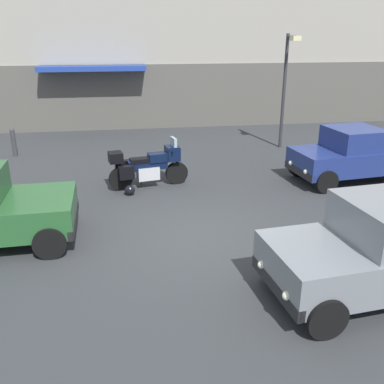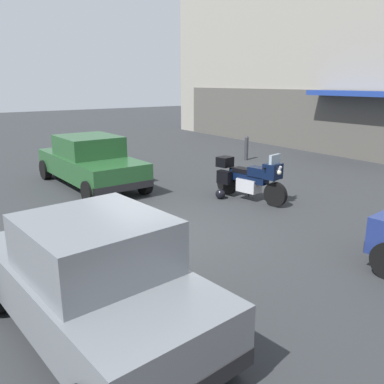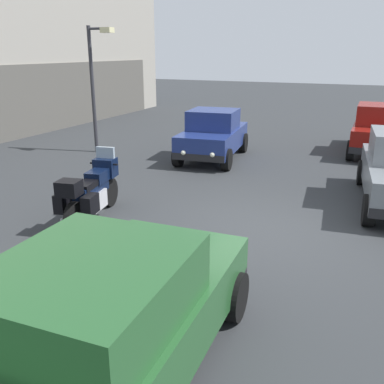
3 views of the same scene
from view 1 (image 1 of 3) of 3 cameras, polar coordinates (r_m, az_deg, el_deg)
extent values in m
plane|color=#2D3033|center=(9.10, 1.17, -6.19)|extent=(80.00, 80.00, 0.00)
cube|color=gray|center=(20.50, -5.26, 22.25)|extent=(32.58, 2.40, 9.42)
cube|color=#514E48|center=(19.46, -4.69, 12.58)|extent=(29.32, 0.12, 2.80)
cube|color=navy|center=(18.88, -13.20, 15.86)|extent=(4.40, 1.10, 0.20)
cylinder|color=black|center=(12.22, -2.06, 2.58)|extent=(0.65, 0.26, 0.64)
cylinder|color=black|center=(11.86, -9.54, 1.72)|extent=(0.65, 0.26, 0.64)
cylinder|color=#B7B7BC|center=(12.09, -2.18, 4.51)|extent=(0.33, 0.13, 0.68)
cube|color=#B7B7BC|center=(11.97, -5.95, 2.59)|extent=(0.66, 0.51, 0.36)
cube|color=black|center=(11.90, -5.99, 3.69)|extent=(1.13, 0.48, 0.28)
cube|color=black|center=(11.92, -4.62, 4.67)|extent=(0.57, 0.43, 0.24)
cube|color=black|center=(11.82, -6.96, 4.24)|extent=(0.61, 0.40, 0.12)
cube|color=black|center=(12.02, -2.65, 5.24)|extent=(0.44, 0.50, 0.40)
cube|color=#8C9EAD|center=(11.95, -2.49, 6.64)|extent=(0.15, 0.41, 0.28)
sphere|color=#EAEACC|center=(12.07, -1.83, 5.32)|extent=(0.14, 0.14, 0.14)
cylinder|color=black|center=(11.97, -3.02, 5.66)|extent=(0.16, 0.62, 0.04)
cylinder|color=#B7B7BC|center=(12.08, -8.92, 2.01)|extent=(0.56, 0.19, 0.09)
cube|color=black|center=(12.06, -9.30, 3.36)|extent=(0.43, 0.27, 0.36)
cube|color=black|center=(11.54, -8.77, 2.59)|extent=(0.43, 0.27, 0.36)
cube|color=black|center=(11.66, -10.20, 4.60)|extent=(0.43, 0.46, 0.28)
cylinder|color=black|center=(12.19, -6.79, 1.56)|extent=(0.05, 0.13, 0.29)
sphere|color=black|center=(11.51, -8.34, 0.26)|extent=(0.28, 0.28, 0.28)
cube|color=black|center=(9.33, -15.59, -3.45)|extent=(0.19, 1.76, 0.20)
cylinder|color=black|center=(8.66, -18.51, -6.44)|extent=(0.65, 0.24, 0.64)
cylinder|color=black|center=(10.18, -17.49, -2.20)|extent=(0.65, 0.24, 0.64)
cube|color=navy|center=(13.24, 20.55, 4.13)|extent=(3.56, 1.94, 0.64)
cube|color=navy|center=(13.09, 20.89, 6.73)|extent=(1.56, 1.59, 0.60)
cube|color=#8C9EAD|center=(12.72, 18.50, 6.64)|extent=(0.21, 1.32, 0.51)
cube|color=#8C9EAD|center=(13.48, 23.14, 6.79)|extent=(0.21, 1.32, 0.48)
cube|color=black|center=(12.42, 14.20, 2.73)|extent=(0.30, 1.56, 0.20)
cylinder|color=black|center=(12.06, 17.51, 1.35)|extent=(0.66, 0.29, 0.64)
cylinder|color=black|center=(13.26, 14.14, 3.40)|extent=(0.66, 0.29, 0.64)
cylinder|color=black|center=(14.63, 22.75, 4.01)|extent=(0.66, 0.29, 0.64)
sphere|color=silver|center=(12.01, 15.03, 2.64)|extent=(0.14, 0.14, 0.14)
sphere|color=silver|center=(12.72, 13.12, 3.81)|extent=(0.14, 0.14, 0.14)
cube|color=slate|center=(7.69, 23.99, -7.95)|extent=(3.95, 2.01, 0.68)
cube|color=#8C9EAD|center=(7.06, 20.92, -4.05)|extent=(0.20, 1.39, 0.54)
cube|color=black|center=(6.88, 11.19, -12.19)|extent=(0.28, 1.64, 0.20)
cylinder|color=black|center=(6.56, 17.42, -15.72)|extent=(0.66, 0.28, 0.64)
cylinder|color=black|center=(7.69, 11.37, -9.32)|extent=(0.66, 0.28, 0.64)
sphere|color=silver|center=(6.47, 12.60, -13.40)|extent=(0.14, 0.14, 0.14)
sphere|color=silver|center=(7.15, 9.33, -9.59)|extent=(0.14, 0.14, 0.14)
cylinder|color=#2D2D33|center=(16.25, 12.19, 12.86)|extent=(0.12, 0.12, 4.06)
cylinder|color=#2D2D33|center=(15.79, 13.21, 19.62)|extent=(0.08, 0.70, 0.08)
cube|color=beige|center=(15.47, 13.69, 19.38)|extent=(0.28, 0.36, 0.16)
cylinder|color=#333338|center=(16.21, -22.76, 6.03)|extent=(0.16, 0.16, 0.92)
sphere|color=#333338|center=(16.12, -22.98, 7.61)|extent=(0.16, 0.16, 0.16)
camera|label=2|loc=(9.34, 55.24, 5.90)|focal=37.57mm
camera|label=3|loc=(8.78, -54.36, 7.01)|focal=40.36mm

